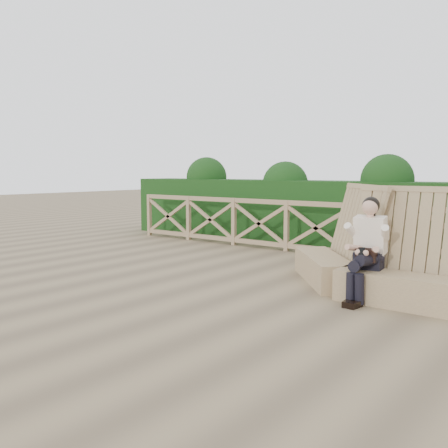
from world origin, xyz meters
The scene contains 5 objects.
ground centered at (0.00, 0.00, 0.00)m, with size 60.00×60.00×0.00m, color brown.
bench centered at (2.12, 1.06, 0.39)m, with size 3.27×1.95×1.55m.
woman centered at (2.27, 0.66, 0.73)m, with size 0.43×0.88×1.39m.
guardrail centered at (0.00, 3.50, 0.55)m, with size 10.10×0.09×1.10m.
hedge centered at (0.00, 4.70, 0.75)m, with size 12.00×1.20×1.50m, color black.
Camera 1 is at (4.89, -5.66, 1.73)m, focal length 40.00 mm.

